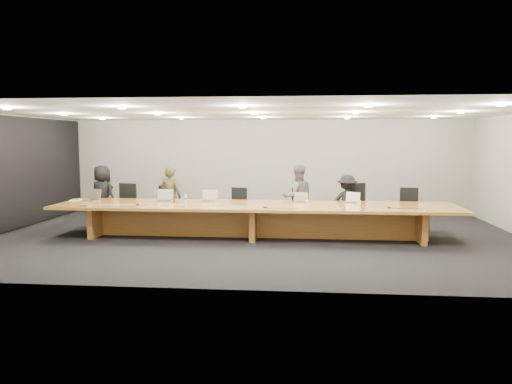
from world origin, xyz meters
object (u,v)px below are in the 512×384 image
(person_d, at_px, (347,202))
(amber_mug, at_px, (175,200))
(laptop_b, at_px, (165,195))
(paper_cup_far, at_px, (359,203))
(person_c, at_px, (298,197))
(laptop_a, at_px, (91,195))
(chair_far_left, at_px, (124,204))
(av_box, at_px, (86,205))
(chair_left, at_px, (168,206))
(chair_far_right, at_px, (410,209))
(conference_table, at_px, (255,215))
(mic_right, at_px, (389,207))
(chair_mid_left, at_px, (236,207))
(water_bottle, at_px, (185,199))
(laptop_e, at_px, (351,198))
(paper_cup_near, at_px, (307,202))
(chair_mid_right, at_px, (301,208))
(mic_left, at_px, (138,204))
(chair_right, at_px, (359,206))
(person_a, at_px, (103,195))
(laptop_c, at_px, (209,196))
(mic_center, at_px, (266,207))
(laptop_d, at_px, (301,197))

(person_d, distance_m, amber_mug, 4.15)
(laptop_b, height_order, paper_cup_far, laptop_b)
(person_c, height_order, laptop_a, person_c)
(chair_far_left, xyz_separation_m, laptop_a, (-0.47, -0.95, 0.35))
(amber_mug, height_order, av_box, amber_mug)
(chair_left, distance_m, chair_far_right, 6.03)
(chair_far_right, height_order, laptop_b, chair_far_right)
(chair_far_left, distance_m, av_box, 1.89)
(person_c, height_order, laptop_b, person_c)
(conference_table, xyz_separation_m, mic_right, (2.91, -0.34, 0.25))
(chair_mid_left, relative_size, water_bottle, 5.24)
(laptop_a, relative_size, laptop_e, 1.12)
(chair_left, height_order, laptop_a, chair_left)
(person_d, distance_m, paper_cup_near, 1.28)
(chair_far_right, height_order, person_c, person_c)
(chair_far_left, height_order, av_box, chair_far_left)
(chair_left, relative_size, water_bottle, 5.48)
(chair_far_right, bearing_deg, av_box, -160.25)
(laptop_a, relative_size, paper_cup_near, 4.70)
(person_c, distance_m, mic_right, 2.51)
(chair_mid_right, xyz_separation_m, person_d, (1.12, -0.11, 0.17))
(av_box, bearing_deg, paper_cup_near, 23.31)
(water_bottle, distance_m, mic_right, 4.54)
(laptop_a, xyz_separation_m, mic_left, (1.36, -0.61, -0.13))
(conference_table, relative_size, laptop_e, 27.29)
(chair_right, relative_size, person_c, 0.73)
(conference_table, xyz_separation_m, laptop_e, (2.19, 0.42, 0.36))
(chair_right, height_order, paper_cup_near, chair_right)
(chair_mid_right, relative_size, mic_left, 9.94)
(conference_table, relative_size, chair_far_left, 8.19)
(chair_far_right, bearing_deg, laptop_e, -145.35)
(chair_far_left, relative_size, chair_left, 1.05)
(chair_mid_right, relative_size, person_d, 0.76)
(mic_left, xyz_separation_m, mic_right, (5.50, -0.01, 0.00))
(person_a, bearing_deg, water_bottle, 174.35)
(chair_left, distance_m, laptop_c, 1.60)
(person_d, relative_size, laptop_c, 3.75)
(chair_right, height_order, person_c, person_c)
(chair_left, bearing_deg, mic_right, -34.60)
(laptop_b, xyz_separation_m, mic_left, (-0.43, -0.68, -0.13))
(chair_mid_left, height_order, av_box, chair_mid_left)
(mic_left, bearing_deg, person_d, 17.19)
(person_c, bearing_deg, water_bottle, 6.55)
(water_bottle, bearing_deg, mic_right, -5.65)
(paper_cup_near, distance_m, mic_left, 3.82)
(chair_left, xyz_separation_m, amber_mug, (0.47, -1.08, 0.27))
(laptop_b, relative_size, mic_center, 2.91)
(chair_far_left, xyz_separation_m, chair_far_right, (7.15, 0.02, -0.03))
(laptop_b, xyz_separation_m, laptop_d, (3.20, 0.07, -0.02))
(chair_mid_right, relative_size, water_bottle, 5.35)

